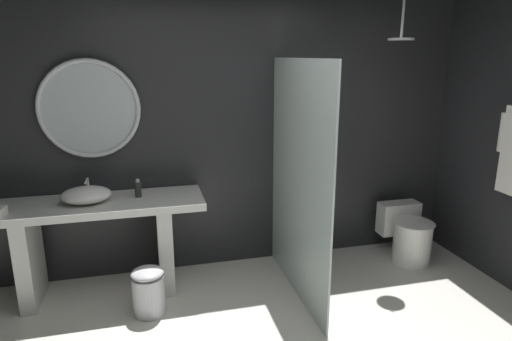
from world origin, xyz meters
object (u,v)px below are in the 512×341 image
(rain_shower_head, at_px, (401,36))
(waste_bin, at_px, (149,291))
(round_wall_mirror, at_px, (90,109))
(toilet, at_px, (408,234))
(soap_dispenser, at_px, (138,189))
(vessel_sink, at_px, (86,195))

(rain_shower_head, bearing_deg, waste_bin, -171.13)
(round_wall_mirror, xyz_separation_m, toilet, (2.95, -0.36, -1.31))
(soap_dispenser, bearing_deg, waste_bin, -85.80)
(toilet, bearing_deg, vessel_sink, 178.34)
(vessel_sink, relative_size, round_wall_mirror, 0.48)
(soap_dispenser, xyz_separation_m, rain_shower_head, (2.34, -0.12, 1.27))
(rain_shower_head, bearing_deg, soap_dispenser, 177.06)
(soap_dispenser, relative_size, waste_bin, 0.40)
(round_wall_mirror, height_order, toilet, round_wall_mirror)
(soap_dispenser, distance_m, toilet, 2.68)
(vessel_sink, height_order, waste_bin, vessel_sink)
(round_wall_mirror, bearing_deg, vessel_sink, -102.18)
(vessel_sink, distance_m, rain_shower_head, 3.04)
(vessel_sink, distance_m, waste_bin, 0.94)
(round_wall_mirror, bearing_deg, soap_dispenser, -32.39)
(round_wall_mirror, distance_m, toilet, 3.25)
(soap_dispenser, bearing_deg, vessel_sink, -173.27)
(soap_dispenser, relative_size, round_wall_mirror, 0.19)
(rain_shower_head, xyz_separation_m, waste_bin, (-2.31, -0.36, -1.98))
(vessel_sink, height_order, round_wall_mirror, round_wall_mirror)
(soap_dispenser, distance_m, waste_bin, 0.86)
(waste_bin, bearing_deg, toilet, 7.66)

